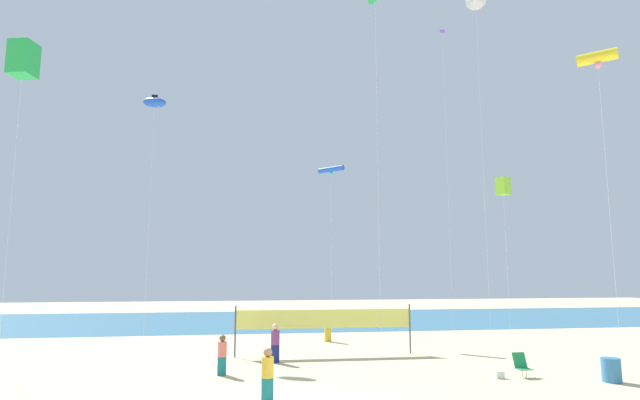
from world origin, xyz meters
TOP-DOWN VIEW (x-y plane):
  - ocean_band at (0.00, 29.48)m, footprint 120.00×20.00m
  - beachgoer_mustard_shirt at (-1.35, 1.45)m, footprint 0.38×0.38m
  - beachgoer_coral_shirt at (-2.88, 6.06)m, footprint 0.35×0.35m
  - beachgoer_plum_shirt at (-0.63, 8.55)m, footprint 0.39×0.39m
  - beachgoer_charcoal_shirt at (2.89, 15.15)m, footprint 0.39×0.39m
  - folding_beach_chair at (8.55, 3.95)m, footprint 0.52×0.65m
  - trash_barrel at (11.28, 2.55)m, footprint 0.68×0.68m
  - volleyball_net at (1.90, 10.27)m, footprint 8.72×0.15m
  - beach_handbag at (7.55, 3.80)m, footprint 0.33×0.17m
  - kite_violet_diamond at (12.42, 19.42)m, footprint 0.51×0.51m
  - kite_yellow_tube at (12.33, 3.30)m, footprint 1.44×1.41m
  - kite_green_box at (-12.01, 8.45)m, footprint 1.18×1.18m
  - kite_blue_tube at (3.59, 17.80)m, footprint 1.60×1.65m
  - kite_white_delta at (12.26, 13.65)m, footprint 1.30×0.95m
  - kite_blue_inflatable at (-7.79, 17.19)m, footprint 1.94×1.58m
  - kite_lime_box at (12.24, 11.37)m, footprint 0.82×0.82m

SIDE VIEW (x-z plane):
  - ocean_band at x=0.00m, z-range 0.00..0.01m
  - beach_handbag at x=7.55m, z-range 0.00..0.27m
  - trash_barrel at x=11.28m, z-range 0.00..0.86m
  - folding_beach_chair at x=8.55m, z-range 0.02..0.91m
  - beachgoer_coral_shirt at x=-2.88m, z-range 0.05..1.59m
  - beachgoer_mustard_shirt at x=-1.35m, z-range 0.06..1.71m
  - beachgoer_plum_shirt at x=-0.63m, z-range 0.06..1.75m
  - beachgoer_charcoal_shirt at x=2.89m, z-range 0.06..1.76m
  - volleyball_net at x=1.90m, z-range 0.44..2.84m
  - kite_lime_box at x=12.24m, z-range 4.13..13.40m
  - kite_blue_tube at x=3.59m, z-range 5.25..16.21m
  - kite_yellow_tube at x=12.33m, z-range 6.28..19.43m
  - kite_green_box at x=-12.01m, z-range 6.30..20.47m
  - kite_blue_inflatable at x=-7.79m, z-range 7.02..22.09m
  - kite_violet_diamond at x=12.42m, z-range 8.86..30.95m
  - kite_white_delta at x=12.26m, z-range 10.27..32.18m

